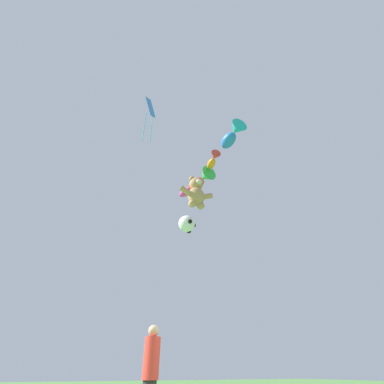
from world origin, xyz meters
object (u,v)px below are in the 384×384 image
at_px(kite_flyer_person, 150,375).
at_px(fish_kite_magenta, 190,189).
at_px(teddy_bear_kite, 196,192).
at_px(fish_kite_crimson, 201,180).
at_px(soccer_ball_kite, 187,224).
at_px(fish_kite_tangerine, 213,160).
at_px(diamond_kite, 150,111).
at_px(fish_kite_cobalt, 232,135).

bearing_deg(kite_flyer_person, fish_kite_magenta, 61.02).
bearing_deg(fish_kite_magenta, kite_flyer_person, -118.98).
bearing_deg(teddy_bear_kite, fish_kite_crimson, 57.95).
xyz_separation_m(kite_flyer_person, fish_kite_magenta, (4.65, 8.39, 11.61)).
xyz_separation_m(teddy_bear_kite, soccer_ball_kite, (-0.43, 0.20, -1.85)).
xyz_separation_m(fish_kite_tangerine, fish_kite_crimson, (0.06, 1.89, -0.28)).
bearing_deg(fish_kite_crimson, fish_kite_magenta, 86.21).
xyz_separation_m(kite_flyer_person, soccer_ball_kite, (2.47, 3.92, 5.91)).
height_order(fish_kite_crimson, diamond_kite, diamond_kite).
relative_size(soccer_ball_kite, diamond_kite, 0.28).
relative_size(teddy_bear_kite, fish_kite_tangerine, 1.20).
xyz_separation_m(teddy_bear_kite, fish_kite_cobalt, (1.72, -1.44, 3.75)).
bearing_deg(soccer_ball_kite, fish_kite_magenta, 64.05).
height_order(kite_flyer_person, fish_kite_crimson, fish_kite_crimson).
distance_m(fish_kite_cobalt, diamond_kite, 5.09).
relative_size(fish_kite_tangerine, fish_kite_magenta, 0.68).
bearing_deg(fish_kite_crimson, fish_kite_cobalt, -88.31).
height_order(fish_kite_cobalt, fish_kite_crimson, fish_kite_cobalt).
xyz_separation_m(teddy_bear_kite, fish_kite_crimson, (1.60, 2.56, 3.14)).
distance_m(kite_flyer_person, fish_kite_cobalt, 12.62).
height_order(kite_flyer_person, fish_kite_tangerine, fish_kite_tangerine).
bearing_deg(fish_kite_cobalt, fish_kite_magenta, 89.80).
height_order(teddy_bear_kite, soccer_ball_kite, teddy_bear_kite).
relative_size(kite_flyer_person, soccer_ball_kite, 2.13).
bearing_deg(kite_flyer_person, diamond_kite, 101.06).
height_order(fish_kite_tangerine, fish_kite_magenta, fish_kite_magenta).
distance_m(soccer_ball_kite, fish_kite_magenta, 7.55).
relative_size(kite_flyer_person, diamond_kite, 0.59).
height_order(soccer_ball_kite, diamond_kite, diamond_kite).
bearing_deg(teddy_bear_kite, fish_kite_tangerine, 23.39).
distance_m(fish_kite_cobalt, fish_kite_magenta, 6.10).
height_order(kite_flyer_person, fish_kite_magenta, fish_kite_magenta).
height_order(soccer_ball_kite, fish_kite_tangerine, fish_kite_tangerine).
distance_m(kite_flyer_person, fish_kite_magenta, 15.05).
distance_m(fish_kite_tangerine, fish_kite_crimson, 1.91).
bearing_deg(soccer_ball_kite, fish_kite_crimson, 49.22).
distance_m(fish_kite_cobalt, fish_kite_tangerine, 2.14).
relative_size(fish_kite_cobalt, diamond_kite, 0.63).
bearing_deg(soccer_ball_kite, kite_flyer_person, -122.24).
bearing_deg(fish_kite_crimson, teddy_bear_kite, -122.05).
bearing_deg(fish_kite_tangerine, kite_flyer_person, -135.38).
distance_m(soccer_ball_kite, fish_kite_cobalt, 6.22).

